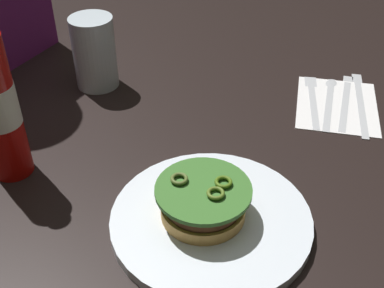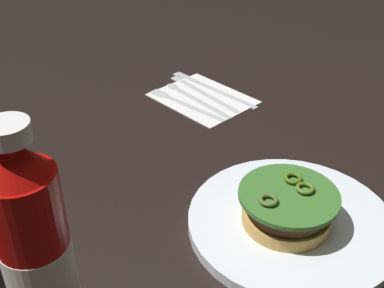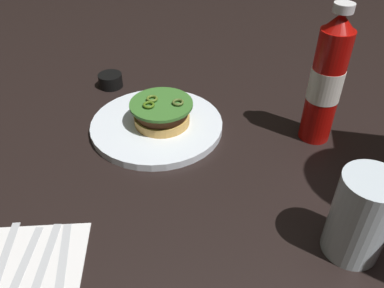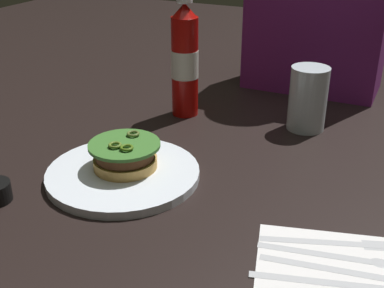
{
  "view_description": "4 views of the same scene",
  "coord_description": "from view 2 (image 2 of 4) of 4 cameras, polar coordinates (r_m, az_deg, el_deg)",
  "views": [
    {
      "loc": [
        -0.55,
        -0.28,
        0.48
      ],
      "look_at": [
        -0.05,
        -0.03,
        0.06
      ],
      "focal_mm": 46.23,
      "sensor_mm": 36.0,
      "label": 1
    },
    {
      "loc": [
        -0.48,
        0.24,
        0.43
      ],
      "look_at": [
        0.01,
        -0.03,
        0.07
      ],
      "focal_mm": 45.15,
      "sensor_mm": 36.0,
      "label": 2
    },
    {
      "loc": [
        0.48,
        0.1,
        0.46
      ],
      "look_at": [
        -0.01,
        0.0,
        0.07
      ],
      "focal_mm": 36.1,
      "sensor_mm": 36.0,
      "label": 3
    },
    {
      "loc": [
        0.3,
        -0.73,
        0.43
      ],
      "look_at": [
        -0.02,
        -0.04,
        0.06
      ],
      "focal_mm": 46.65,
      "sensor_mm": 36.0,
      "label": 4
    }
  ],
  "objects": [
    {
      "name": "spoon_utensil",
      "position": [
        0.94,
        -0.49,
        5.98
      ],
      "size": [
        0.18,
        0.05,
        0.0
      ],
      "color": "silver",
      "rests_on": "napkin"
    },
    {
      "name": "burger_sandwich",
      "position": [
        0.62,
        11.18,
        -7.35
      ],
      "size": [
        0.12,
        0.12,
        0.05
      ],
      "color": "#D6A250",
      "rests_on": "dinner_plate"
    },
    {
      "name": "butter_knife",
      "position": [
        0.97,
        1.9,
        6.93
      ],
      "size": [
        0.21,
        0.07,
        0.0
      ],
      "color": "silver",
      "rests_on": "napkin"
    },
    {
      "name": "fork_utensil",
      "position": [
        0.91,
        -1.48,
        5.15
      ],
      "size": [
        0.17,
        0.08,
        0.0
      ],
      "color": "silver",
      "rests_on": "napkin"
    },
    {
      "name": "ground_plane",
      "position": [
        0.69,
        -1.57,
        -5.83
      ],
      "size": [
        3.0,
        3.0,
        0.0
      ],
      "primitive_type": "plane",
      "color": "black"
    },
    {
      "name": "napkin",
      "position": [
        0.93,
        1.28,
        5.45
      ],
      "size": [
        0.21,
        0.18,
        0.0
      ],
      "primitive_type": "cube",
      "rotation": [
        0.0,
        0.0,
        0.26
      ],
      "color": "white",
      "rests_on": "ground_plane"
    },
    {
      "name": "ketchup_bottle",
      "position": [
        0.44,
        -17.57,
        -13.41
      ],
      "size": [
        0.06,
        0.06,
        0.26
      ],
      "color": "#AC0C08",
      "rests_on": "ground_plane"
    },
    {
      "name": "steak_knife",
      "position": [
        0.95,
        0.91,
        6.44
      ],
      "size": [
        0.2,
        0.05,
        0.0
      ],
      "color": "silver",
      "rests_on": "napkin"
    },
    {
      "name": "dinner_plate",
      "position": [
        0.64,
        11.6,
        -9.06
      ],
      "size": [
        0.27,
        0.27,
        0.02
      ],
      "primitive_type": "cylinder",
      "color": "white",
      "rests_on": "ground_plane"
    }
  ]
}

